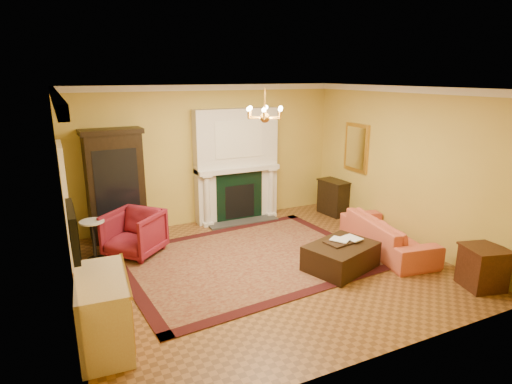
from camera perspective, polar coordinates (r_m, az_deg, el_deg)
floor at (r=7.49m, az=1.08°, el=-10.01°), size 6.00×5.50×0.02m
ceiling at (r=6.77m, az=1.21°, el=13.76°), size 6.00×5.50×0.02m
wall_back at (r=9.47m, az=-6.42°, el=4.93°), size 6.00×0.02×3.00m
wall_front at (r=4.79m, az=16.25°, el=-6.07°), size 6.00×0.02×3.00m
wall_left at (r=6.27m, az=-24.24°, el=-1.75°), size 0.02×5.50×3.00m
wall_right at (r=8.72m, az=19.12°, el=3.28°), size 0.02×5.50×3.00m
fireplace at (r=9.57m, az=-2.60°, el=3.26°), size 1.90×0.70×2.50m
crown_molding at (r=7.64m, az=-2.12°, el=13.41°), size 6.00×5.50×0.12m
doorway at (r=8.03m, az=-23.95°, el=-1.55°), size 0.08×1.05×2.10m
tv_panel at (r=5.75m, az=-23.22°, el=-4.72°), size 0.09×0.95×0.58m
gilt_mirror at (r=9.69m, az=13.24°, el=5.77°), size 0.06×0.76×1.05m
chandelier at (r=6.79m, az=1.19°, el=10.37°), size 0.63×0.55×0.53m
oriental_rug at (r=7.75m, az=-1.12°, el=-8.95°), size 4.55×3.57×0.02m
china_cabinet at (r=8.85m, az=-18.20°, el=0.58°), size 1.09×0.55×2.11m
wingback_armchair at (r=8.10m, az=-15.95°, el=-5.04°), size 1.21×1.22×0.91m
pedestal_table at (r=8.08m, az=-20.85°, el=-5.71°), size 0.42×0.42×0.75m
commode at (r=5.64m, az=-19.67°, el=-14.79°), size 0.65×1.24×0.90m
coral_sofa at (r=8.36m, az=17.12°, el=-4.74°), size 0.98×2.23×0.84m
end_table at (r=7.56m, az=27.98°, el=-8.98°), size 0.67×0.67×0.63m
console_table at (r=10.24m, az=10.29°, el=-0.79°), size 0.48×0.75×0.79m
leather_ottoman at (r=7.46m, az=11.24°, el=-8.41°), size 1.36×1.16×0.43m
ottoman_tray at (r=7.42m, az=10.99°, el=-6.61°), size 0.49×0.41×0.03m
book_a at (r=7.30m, az=10.86°, el=-5.57°), size 0.20×0.15×0.30m
book_b at (r=7.43m, az=12.20°, el=-5.19°), size 0.23×0.07×0.32m
topiary_left at (r=9.21m, az=-6.88°, el=4.24°), size 0.14×0.14×0.38m
topiary_right at (r=9.74m, az=0.92°, el=4.98°), size 0.14×0.14×0.39m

